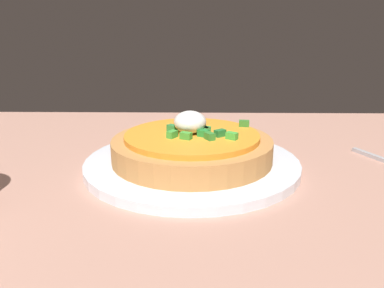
% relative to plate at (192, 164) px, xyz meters
% --- Properties ---
extents(dining_table, '(1.19, 0.85, 0.03)m').
position_rel_plate_xyz_m(dining_table, '(0.05, 0.12, -0.02)').
color(dining_table, tan).
rests_on(dining_table, ground).
extents(plate, '(0.26, 0.26, 0.01)m').
position_rel_plate_xyz_m(plate, '(0.00, 0.00, 0.00)').
color(plate, white).
rests_on(plate, dining_table).
extents(pizza, '(0.19, 0.19, 0.06)m').
position_rel_plate_xyz_m(pizza, '(-0.00, -0.00, 0.02)').
color(pizza, '#C18345').
rests_on(pizza, plate).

